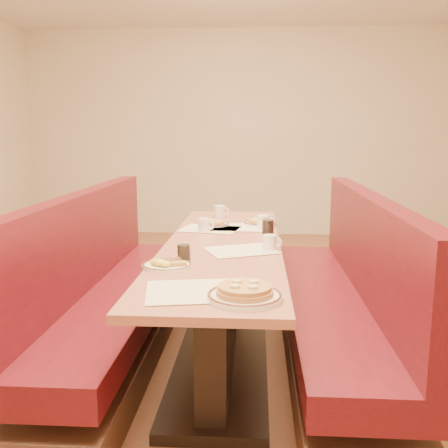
# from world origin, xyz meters

# --- Properties ---
(ground) EXTENTS (8.00, 8.00, 0.00)m
(ground) POSITION_xyz_m (0.00, 0.00, 0.00)
(ground) COLOR #9E6647
(ground) RESTS_ON ground
(room_envelope) EXTENTS (6.04, 8.04, 2.82)m
(room_envelope) POSITION_xyz_m (0.00, 0.00, 1.93)
(room_envelope) COLOR beige
(room_envelope) RESTS_ON ground
(diner_table) EXTENTS (0.70, 2.50, 0.75)m
(diner_table) POSITION_xyz_m (0.00, 0.00, 0.37)
(diner_table) COLOR black
(diner_table) RESTS_ON ground
(booth_left) EXTENTS (0.55, 2.50, 1.05)m
(booth_left) POSITION_xyz_m (-0.73, 0.00, 0.36)
(booth_left) COLOR #4C3326
(booth_left) RESTS_ON ground
(booth_right) EXTENTS (0.55, 2.50, 1.05)m
(booth_right) POSITION_xyz_m (0.73, 0.00, 0.36)
(booth_right) COLOR #4C3326
(booth_right) RESTS_ON ground
(placemat_near_left) EXTENTS (0.49, 0.40, 0.00)m
(placemat_near_left) POSITION_xyz_m (-0.04, -0.95, 0.75)
(placemat_near_left) COLOR #FFEFC7
(placemat_near_left) RESTS_ON diner_table
(placemat_near_right) EXTENTS (0.46, 0.41, 0.00)m
(placemat_near_right) POSITION_xyz_m (0.12, -0.20, 0.75)
(placemat_near_right) COLOR #FFEFC7
(placemat_near_right) RESTS_ON diner_table
(placemat_far_left) EXTENTS (0.44, 0.36, 0.00)m
(placemat_far_left) POSITION_xyz_m (-0.12, 0.43, 0.75)
(placemat_far_left) COLOR #FFEFC7
(placemat_far_left) RESTS_ON diner_table
(placemat_far_right) EXTENTS (0.42, 0.32, 0.00)m
(placemat_far_right) POSITION_xyz_m (0.10, 0.51, 0.75)
(placemat_far_right) COLOR #FFEFC7
(placemat_far_right) RESTS_ON diner_table
(pancake_plate) EXTENTS (0.31, 0.31, 0.07)m
(pancake_plate) POSITION_xyz_m (0.16, -1.04, 0.77)
(pancake_plate) COLOR white
(pancake_plate) RESTS_ON diner_table
(eggs_plate) EXTENTS (0.25, 0.25, 0.05)m
(eggs_plate) POSITION_xyz_m (-0.24, -0.57, 0.77)
(eggs_plate) COLOR white
(eggs_plate) RESTS_ON diner_table
(extra_plate_mid) EXTENTS (0.25, 0.25, 0.05)m
(extra_plate_mid) POSITION_xyz_m (0.23, 0.63, 0.77)
(extra_plate_mid) COLOR white
(extra_plate_mid) RESTS_ON diner_table
(extra_plate_far) EXTENTS (0.22, 0.22, 0.05)m
(extra_plate_far) POSITION_xyz_m (-0.10, 0.59, 0.77)
(extra_plate_far) COLOR white
(extra_plate_far) RESTS_ON diner_table
(coffee_mug_a) EXTENTS (0.12, 0.08, 0.09)m
(coffee_mug_a) POSITION_xyz_m (0.28, -0.16, 0.80)
(coffee_mug_a) COLOR white
(coffee_mug_a) RESTS_ON diner_table
(coffee_mug_b) EXTENTS (0.12, 0.08, 0.09)m
(coffee_mug_b) POSITION_xyz_m (-0.15, 0.36, 0.80)
(coffee_mug_b) COLOR white
(coffee_mug_b) RESTS_ON diner_table
(coffee_mug_c) EXTENTS (0.12, 0.08, 0.09)m
(coffee_mug_c) POSITION_xyz_m (0.25, 0.51, 0.80)
(coffee_mug_c) COLOR white
(coffee_mug_c) RESTS_ON diner_table
(coffee_mug_d) EXTENTS (0.13, 0.09, 0.10)m
(coffee_mug_d) POSITION_xyz_m (-0.09, 0.94, 0.80)
(coffee_mug_d) COLOR white
(coffee_mug_d) RESTS_ON diner_table
(soda_tumbler_near) EXTENTS (0.07, 0.07, 0.09)m
(soda_tumbler_near) POSITION_xyz_m (-0.17, -0.47, 0.80)
(soda_tumbler_near) COLOR black
(soda_tumbler_near) RESTS_ON diner_table
(soda_tumbler_mid) EXTENTS (0.08, 0.08, 0.10)m
(soda_tumbler_mid) POSITION_xyz_m (0.28, 0.26, 0.80)
(soda_tumbler_mid) COLOR black
(soda_tumbler_mid) RESTS_ON diner_table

